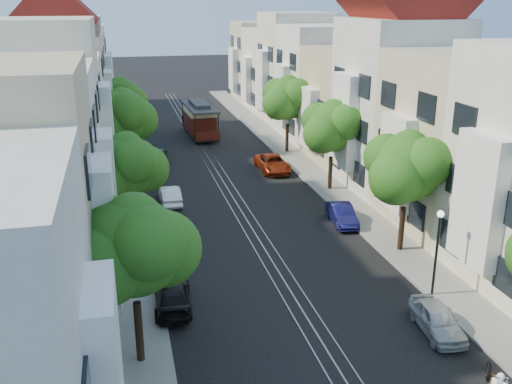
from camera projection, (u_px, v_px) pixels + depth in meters
ground at (214, 167)px, 47.42m from camera, size 200.00×200.00×0.00m
sidewalk_east at (297, 160)px, 49.01m from camera, size 2.50×80.00×0.12m
sidewalk_west at (125, 172)px, 45.79m from camera, size 2.50×80.00×0.12m
rail_left at (208, 167)px, 47.30m from camera, size 0.06×80.00×0.02m
rail_slot at (214, 166)px, 47.42m from camera, size 0.06×80.00×0.02m
rail_right at (221, 166)px, 47.54m from camera, size 0.06×80.00×0.02m
lane_line at (214, 167)px, 47.42m from camera, size 0.08×80.00×0.01m
townhouses_east at (351, 99)px, 48.31m from camera, size 7.75×72.00×12.00m
townhouses_west at (58, 113)px, 43.08m from camera, size 7.75×72.00×11.76m
tree_e_b at (408, 169)px, 29.99m from camera, size 4.93×4.08×6.68m
tree_e_c at (333, 128)px, 40.16m from camera, size 4.84×3.99×6.52m
tree_e_d at (288, 99)px, 50.21m from camera, size 5.01×4.16×6.85m
tree_w_a at (134, 249)px, 20.35m from camera, size 4.93×4.08×6.68m
tree_w_b at (127, 167)px, 31.51m from camera, size 4.72×3.87×6.27m
tree_w_c at (122, 117)px, 41.43m from camera, size 5.13×4.28×7.09m
tree_w_d at (121, 99)px, 51.71m from camera, size 4.84×3.99×6.52m
lamp_east at (438, 240)px, 25.80m from camera, size 0.32×0.32×4.16m
lamp_west at (138, 156)px, 39.59m from camera, size 0.32×0.32×4.16m
cable_car at (200, 118)px, 57.55m from camera, size 2.91×8.31×3.15m
parked_car_e_near at (437, 319)px, 23.65m from camera, size 1.75×3.63×1.19m
parked_car_e_mid at (342, 214)px, 35.18m from camera, size 1.66×3.75×1.20m
parked_car_e_far at (273, 163)px, 45.98m from camera, size 2.23×4.70×1.30m
parked_car_w_near at (173, 296)px, 25.53m from camera, size 1.90×4.09×1.16m
parked_car_w_mid at (170, 195)px, 38.65m from camera, size 1.35×3.68×1.21m
parked_car_w_far at (158, 156)px, 48.18m from camera, size 1.80×4.04×1.35m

